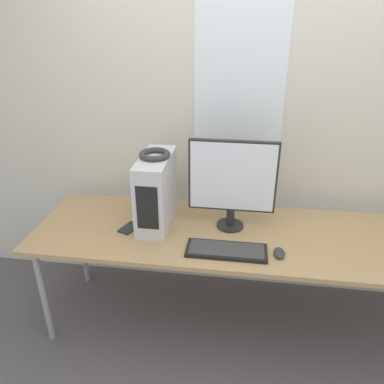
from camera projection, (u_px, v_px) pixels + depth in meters
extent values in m
plane|color=#565156|center=(234.00, 370.00, 2.24)|extent=(14.00, 14.00, 0.00)
cube|color=beige|center=(250.00, 111.00, 2.44)|extent=(8.00, 0.06, 2.70)
cube|color=white|center=(240.00, 70.00, 2.31)|extent=(0.57, 0.01, 1.22)
cube|color=tan|center=(243.00, 235.00, 2.27)|extent=(2.55, 0.75, 0.03)
cylinder|color=#99999E|center=(44.00, 296.00, 2.31)|extent=(0.04, 0.04, 0.70)
cylinder|color=#99999E|center=(82.00, 243.00, 2.84)|extent=(0.04, 0.04, 0.70)
cube|color=silver|center=(156.00, 191.00, 2.29)|extent=(0.18, 0.45, 0.44)
cube|color=black|center=(147.00, 208.00, 2.09)|extent=(0.12, 0.00, 0.26)
torus|color=#333338|center=(155.00, 154.00, 2.18)|extent=(0.18, 0.18, 0.03)
cylinder|color=black|center=(230.00, 225.00, 2.33)|extent=(0.17, 0.17, 0.02)
cylinder|color=black|center=(230.00, 216.00, 2.30)|extent=(0.05, 0.05, 0.12)
cube|color=black|center=(232.00, 176.00, 2.19)|extent=(0.52, 0.03, 0.44)
cube|color=white|center=(232.00, 177.00, 2.17)|extent=(0.49, 0.00, 0.42)
cube|color=black|center=(226.00, 250.00, 2.08)|extent=(0.45, 0.17, 0.02)
cube|color=#383838|center=(226.00, 249.00, 2.08)|extent=(0.41, 0.15, 0.00)
ellipsoid|color=#2D2D2D|center=(279.00, 253.00, 2.05)|extent=(0.06, 0.10, 0.03)
cube|color=#232328|center=(129.00, 228.00, 2.31)|extent=(0.12, 0.16, 0.01)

